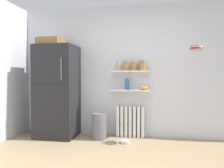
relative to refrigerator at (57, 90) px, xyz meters
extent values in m
plane|color=#9E8460|center=(1.37, -1.19, -0.93)|extent=(7.04, 7.04, 0.00)
cube|color=silver|center=(1.37, 0.36, 0.37)|extent=(7.04, 0.10, 2.60)
cube|color=black|center=(0.00, 0.00, -0.03)|extent=(0.75, 0.63, 1.79)
cube|color=#262628|center=(0.00, -0.32, 0.12)|extent=(0.74, 0.01, 0.01)
cylinder|color=#4C4C51|center=(0.24, -0.33, 0.40)|extent=(0.02, 0.02, 0.40)
cube|color=olive|center=(-0.11, 0.00, 0.94)|extent=(0.45, 0.44, 0.14)
cube|color=white|center=(1.18, 0.23, -0.63)|extent=(0.06, 0.12, 0.60)
cube|color=white|center=(1.26, 0.23, -0.63)|extent=(0.06, 0.12, 0.60)
cube|color=white|center=(1.35, 0.23, -0.63)|extent=(0.06, 0.12, 0.60)
cube|color=white|center=(1.43, 0.23, -0.63)|extent=(0.06, 0.12, 0.60)
cube|color=white|center=(1.51, 0.23, -0.63)|extent=(0.06, 0.12, 0.60)
cube|color=white|center=(1.59, 0.23, -0.63)|extent=(0.06, 0.12, 0.60)
cube|color=white|center=(1.67, 0.23, -0.63)|extent=(0.06, 0.12, 0.60)
cube|color=white|center=(1.43, 0.20, -0.01)|extent=(0.76, 0.22, 0.02)
cube|color=white|center=(1.43, 0.20, 0.36)|extent=(0.76, 0.22, 0.02)
cylinder|color=tan|center=(1.19, 0.20, 0.44)|extent=(0.09, 0.09, 0.15)
cylinder|color=gray|center=(1.19, 0.20, 0.53)|extent=(0.08, 0.08, 0.02)
cylinder|color=olive|center=(1.35, 0.20, 0.46)|extent=(0.10, 0.10, 0.18)
cylinder|color=gray|center=(1.35, 0.20, 0.56)|extent=(0.10, 0.10, 0.02)
cylinder|color=olive|center=(1.51, 0.20, 0.45)|extent=(0.11, 0.11, 0.16)
cylinder|color=gray|center=(1.51, 0.20, 0.54)|extent=(0.10, 0.10, 0.02)
cylinder|color=olive|center=(1.66, 0.20, 0.46)|extent=(0.12, 0.12, 0.19)
cylinder|color=gray|center=(1.66, 0.20, 0.57)|extent=(0.11, 0.11, 0.02)
cylinder|color=#38609E|center=(1.36, 0.20, 0.11)|extent=(0.08, 0.08, 0.22)
ellipsoid|color=orange|center=(1.69, 0.20, 0.04)|extent=(0.16, 0.16, 0.07)
cylinder|color=slate|center=(0.86, -0.02, -0.68)|extent=(0.27, 0.27, 0.49)
cylinder|color=#B7B7BC|center=(1.38, -0.17, -0.90)|extent=(0.17, 0.17, 0.05)
torus|color=#B2B2B7|center=(2.56, -0.10, 0.75)|extent=(0.28, 0.28, 0.01)
cylinder|color=#A8A8AD|center=(2.56, -0.10, 0.71)|extent=(0.23, 0.23, 0.01)
sphere|color=#7FAD38|center=(2.60, -0.09, 0.75)|extent=(0.07, 0.07, 0.07)
sphere|color=red|center=(2.55, -0.04, 0.75)|extent=(0.08, 0.08, 0.08)
sphere|color=red|center=(2.50, -0.11, 0.75)|extent=(0.08, 0.08, 0.08)
sphere|color=red|center=(2.56, -0.17, 0.75)|extent=(0.08, 0.08, 0.08)
camera|label=1|loc=(1.82, -3.76, 0.27)|focal=32.89mm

